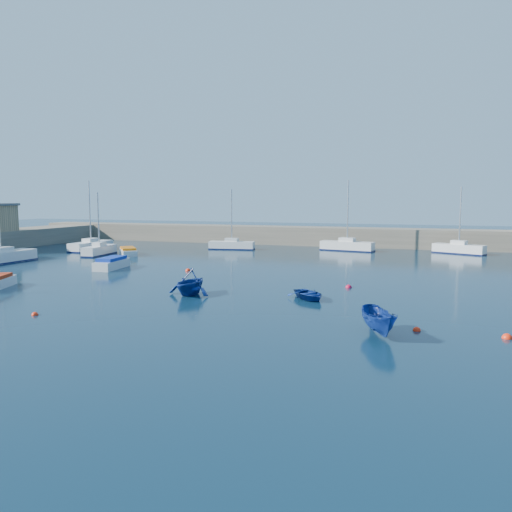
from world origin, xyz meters
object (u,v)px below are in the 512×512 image
(sailboat_3, at_px, (99,250))
(sailboat_7, at_px, (459,248))
(dinghy_left, at_px, (190,282))
(dinghy_right, at_px, (379,322))
(sailboat_5, at_px, (232,245))
(sailboat_6, at_px, (347,245))
(sailboat_2, at_px, (1,257))
(motorboat_2, at_px, (128,251))
(sailboat_4, at_px, (91,246))
(motorboat_1, at_px, (112,263))
(dinghy_center, at_px, (309,294))

(sailboat_3, relative_size, sailboat_7, 0.92)
(sailboat_3, relative_size, dinghy_left, 2.12)
(sailboat_3, bearing_deg, dinghy_right, -41.59)
(sailboat_3, distance_m, dinghy_left, 28.49)
(sailboat_5, bearing_deg, sailboat_6, -85.96)
(sailboat_2, relative_size, sailboat_7, 1.25)
(sailboat_6, bearing_deg, sailboat_5, 112.70)
(sailboat_3, height_order, dinghy_left, sailboat_3)
(motorboat_2, relative_size, dinghy_left, 1.29)
(sailboat_4, relative_size, motorboat_1, 1.89)
(sailboat_7, height_order, dinghy_left, sailboat_7)
(dinghy_left, bearing_deg, dinghy_center, 12.67)
(sailboat_7, bearing_deg, dinghy_center, -175.23)
(dinghy_left, bearing_deg, sailboat_2, 165.02)
(sailboat_5, relative_size, dinghy_right, 2.28)
(sailboat_2, relative_size, dinghy_left, 2.87)
(sailboat_2, distance_m, sailboat_5, 27.43)
(sailboat_5, relative_size, sailboat_6, 0.87)
(dinghy_center, bearing_deg, sailboat_7, 31.93)
(sailboat_4, xyz_separation_m, motorboat_2, (7.74, -3.24, -0.18))
(dinghy_left, bearing_deg, dinghy_right, -20.99)
(sailboat_2, height_order, dinghy_center, sailboat_2)
(sailboat_4, bearing_deg, motorboat_2, -21.38)
(motorboat_1, bearing_deg, sailboat_6, 44.68)
(sailboat_7, xyz_separation_m, dinghy_center, (-11.10, -33.13, -0.33))
(sailboat_4, distance_m, sailboat_5, 18.36)
(sailboat_4, relative_size, sailboat_6, 1.00)
(dinghy_right, bearing_deg, sailboat_4, 120.77)
(dinghy_right, bearing_deg, dinghy_center, 102.55)
(motorboat_2, xyz_separation_m, dinghy_right, (31.61, -26.26, 0.23))
(sailboat_6, bearing_deg, motorboat_1, 152.16)
(sailboat_3, height_order, sailboat_5, sailboat_5)
(motorboat_1, xyz_separation_m, motorboat_2, (-5.09, 10.54, -0.09))
(motorboat_1, relative_size, dinghy_right, 1.37)
(sailboat_5, xyz_separation_m, motorboat_1, (-4.10, -20.86, -0.06))
(sailboat_7, relative_size, motorboat_1, 1.70)
(motorboat_2, bearing_deg, sailboat_6, -10.23)
(dinghy_right, bearing_deg, motorboat_1, 126.97)
(sailboat_4, height_order, sailboat_6, sailboat_6)
(sailboat_4, xyz_separation_m, sailboat_6, (31.70, 10.37, 0.05))
(sailboat_4, bearing_deg, dinghy_right, -35.54)
(dinghy_center, xyz_separation_m, dinghy_right, (5.27, -7.55, 0.35))
(motorboat_2, distance_m, dinghy_left, 26.96)
(sailboat_7, bearing_deg, sailboat_5, 121.55)
(sailboat_2, distance_m, motorboat_1, 13.47)
(sailboat_7, height_order, motorboat_2, sailboat_7)
(sailboat_6, height_order, motorboat_2, sailboat_6)
(sailboat_3, xyz_separation_m, dinghy_right, (34.86, -25.15, 0.05))
(motorboat_1, bearing_deg, dinghy_left, -43.08)
(sailboat_4, relative_size, dinghy_center, 2.89)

